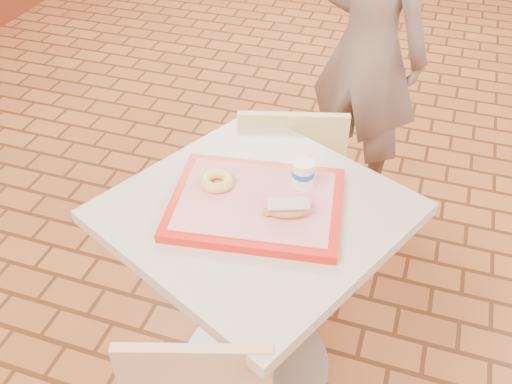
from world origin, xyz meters
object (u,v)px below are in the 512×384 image
(customer, at_px, (368,51))
(ring_donut, at_px, (217,181))
(long_john_donut, at_px, (287,209))
(main_table, at_px, (256,268))
(chair_main_back, at_px, (290,180))
(serving_tray, at_px, (256,204))
(paper_cup, at_px, (303,174))

(customer, relative_size, ring_donut, 14.98)
(ring_donut, relative_size, long_john_donut, 0.70)
(main_table, height_order, chair_main_back, chair_main_back)
(customer, xyz_separation_m, serving_tray, (-0.13, -1.24, 0.06))
(chair_main_back, bearing_deg, main_table, 78.50)
(long_john_donut, relative_size, paper_cup, 1.74)
(ring_donut, bearing_deg, serving_tray, -11.08)
(chair_main_back, distance_m, paper_cup, 0.63)
(serving_tray, distance_m, paper_cup, 0.17)
(customer, height_order, long_john_donut, customer)
(customer, bearing_deg, paper_cup, 107.58)
(chair_main_back, relative_size, serving_tray, 1.73)
(main_table, xyz_separation_m, customer, (0.13, 1.24, 0.22))
(chair_main_back, distance_m, serving_tray, 0.67)
(customer, xyz_separation_m, paper_cup, (-0.01, -1.12, 0.12))
(customer, bearing_deg, serving_tray, 102.46)
(serving_tray, xyz_separation_m, paper_cup, (0.11, 0.11, 0.06))
(ring_donut, bearing_deg, chair_main_back, 80.60)
(customer, relative_size, serving_tray, 3.08)
(main_table, xyz_separation_m, serving_tray, (-0.00, 0.00, 0.28))
(main_table, height_order, long_john_donut, long_john_donut)
(ring_donut, xyz_separation_m, paper_cup, (0.25, 0.08, 0.03))
(chair_main_back, xyz_separation_m, ring_donut, (-0.09, -0.54, 0.38))
(ring_donut, height_order, long_john_donut, long_john_donut)
(serving_tray, relative_size, paper_cup, 5.96)
(paper_cup, bearing_deg, chair_main_back, 108.85)
(customer, bearing_deg, ring_donut, 96.16)
(chair_main_back, xyz_separation_m, long_john_donut, (0.15, -0.60, 0.39))
(main_table, relative_size, paper_cup, 9.72)
(ring_donut, bearing_deg, main_table, -11.08)
(chair_main_back, relative_size, paper_cup, 10.28)
(chair_main_back, bearing_deg, customer, -120.22)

